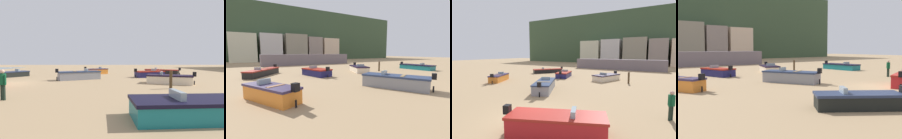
{
  "view_description": "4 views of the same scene",
  "coord_description": "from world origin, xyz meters",
  "views": [
    {
      "loc": [
        15.78,
        9.19,
        2.05
      ],
      "look_at": [
        -3.3,
        9.42,
        1.12
      ],
      "focal_mm": 27.68,
      "sensor_mm": 36.0,
      "label": 1
    },
    {
      "loc": [
        -12.63,
        -1.53,
        2.59
      ],
      "look_at": [
        -4.28,
        12.65,
        0.74
      ],
      "focal_mm": 24.17,
      "sensor_mm": 36.0,
      "label": 2
    },
    {
      "loc": [
        5.88,
        -6.62,
        3.63
      ],
      "look_at": [
        -5.9,
        13.81,
        1.21
      ],
      "focal_mm": 25.82,
      "sensor_mm": 36.0,
      "label": 3
    },
    {
      "loc": [
        -16.62,
        -11.4,
        2.8
      ],
      "look_at": [
        0.5,
        11.13,
        0.53
      ],
      "focal_mm": 43.26,
      "sensor_mm": 36.0,
      "label": 4
    }
  ],
  "objects": [
    {
      "name": "boat_black_7",
      "position": [
        -6.68,
        -3.52,
        0.38
      ],
      "size": [
        4.16,
        3.49,
        1.05
      ],
      "rotation": [
        0.0,
        0.0,
        0.97
      ],
      "color": "black",
      "rests_on": "ground"
    },
    {
      "name": "boat_orange_2",
      "position": [
        -11.72,
        7.05,
        0.45
      ],
      "size": [
        2.75,
        3.75,
        1.18
      ],
      "rotation": [
        0.0,
        0.0,
        0.48
      ],
      "color": "orange",
      "rests_on": "ground"
    },
    {
      "name": "ground_plane",
      "position": [
        0.0,
        0.0,
        0.0
      ],
      "size": [
        160.0,
        160.0,
        0.0
      ],
      "primitive_type": "plane",
      "color": "#A2845E"
    },
    {
      "name": "boat_cream_0",
      "position": [
        0.16,
        14.6,
        0.41
      ],
      "size": [
        2.99,
        4.29,
        1.12
      ],
      "rotation": [
        0.0,
        0.0,
        2.78
      ],
      "color": "beige",
      "rests_on": "ground"
    },
    {
      "name": "mooring_post_near_water",
      "position": [
        3.08,
        13.72,
        0.68
      ],
      "size": [
        0.22,
        0.22,
        1.35
      ],
      "primitive_type": "cylinder",
      "color": "#43321E",
      "rests_on": "ground"
    },
    {
      "name": "boat_grey_1",
      "position": [
        -3.44,
        5.77,
        0.48
      ],
      "size": [
        3.46,
        4.83,
        1.25
      ],
      "rotation": [
        0.0,
        0.0,
        0.46
      ],
      "color": "gray",
      "rests_on": "ground"
    },
    {
      "name": "boat_navy_5",
      "position": [
        -6.16,
        14.22,
        0.42
      ],
      "size": [
        2.54,
        3.97,
        1.12
      ],
      "rotation": [
        0.0,
        0.0,
        0.26
      ],
      "color": "navy",
      "rests_on": "ground"
    },
    {
      "name": "boat_teal_6",
      "position": [
        9.79,
        12.39,
        0.38
      ],
      "size": [
        1.99,
        5.22,
        1.07
      ],
      "rotation": [
        0.0,
        0.0,
        3.19
      ],
      "color": "#166C74",
      "rests_on": "ground"
    },
    {
      "name": "boat_black_4",
      "position": [
        -11.37,
        17.36,
        0.39
      ],
      "size": [
        4.08,
        4.98,
        1.07
      ],
      "rotation": [
        0.0,
        0.0,
        2.51
      ],
      "color": "black",
      "rests_on": "ground"
    },
    {
      "name": "beach_walker_foreground",
      "position": [
        6.68,
        3.54,
        0.95
      ],
      "size": [
        0.46,
        0.51,
        1.62
      ],
      "rotation": [
        0.0,
        0.0,
        1.08
      ],
      "color": "black",
      "rests_on": "ground"
    }
  ]
}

